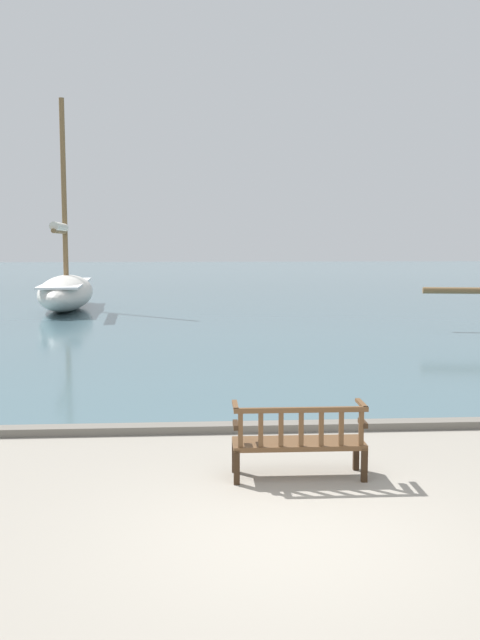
% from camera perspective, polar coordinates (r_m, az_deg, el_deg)
% --- Properties ---
extents(ground_plane, '(160.00, 160.00, 0.00)m').
position_cam_1_polar(ground_plane, '(7.32, 4.12, -16.80)').
color(ground_plane, gray).
extents(harbor_water, '(100.00, 80.00, 0.08)m').
position_cam_1_polar(harbor_water, '(50.75, -2.74, 3.23)').
color(harbor_water, '#476670').
rests_on(harbor_water, ground).
extents(quay_edge_kerb, '(40.00, 0.30, 0.12)m').
position_cam_1_polar(quay_edge_kerb, '(10.93, 1.31, -8.55)').
color(quay_edge_kerb, slate).
rests_on(quay_edge_kerb, ground).
extents(park_bench, '(1.60, 0.53, 0.92)m').
position_cam_1_polar(park_bench, '(8.78, 4.73, -9.56)').
color(park_bench, '#322113').
rests_on(park_bench, ground).
extents(sailboat_distant_harbor, '(2.55, 7.62, 8.34)m').
position_cam_1_polar(sailboat_distant_harbor, '(29.44, -13.75, 2.38)').
color(sailboat_distant_harbor, silver).
rests_on(sailboat_distant_harbor, harbor_water).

